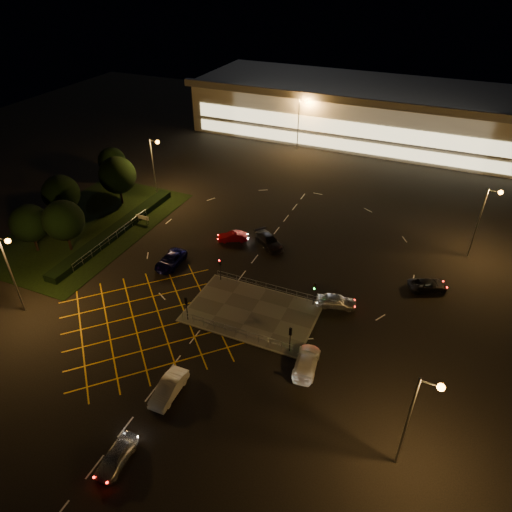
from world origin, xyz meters
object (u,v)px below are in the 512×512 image
at_px(car_east_grey, 428,285).
at_px(car_right_silver, 336,301).
at_px(signal_ne, 314,289).
at_px(car_circ_red, 233,237).
at_px(car_near_silver, 116,456).
at_px(car_far_dkgrey, 269,241).
at_px(signal_sw, 186,304).
at_px(signal_se, 290,335).
at_px(signal_nw, 220,265).
at_px(car_approach_white, 306,362).
at_px(car_left_blue, 171,260).
at_px(car_queue_white, 169,388).

bearing_deg(car_east_grey, car_right_silver, 103.25).
height_order(signal_ne, car_circ_red, signal_ne).
distance_m(car_near_silver, car_far_dkgrey, 34.72).
height_order(car_far_dkgrey, car_right_silver, car_far_dkgrey).
bearing_deg(car_near_silver, signal_sw, 98.20).
relative_size(signal_se, signal_ne, 1.00).
height_order(signal_se, car_east_grey, signal_se).
xyz_separation_m(signal_ne, car_right_silver, (2.44, 0.92, -1.59)).
relative_size(car_right_silver, car_east_grey, 0.96).
height_order(car_right_silver, car_circ_red, car_right_silver).
distance_m(signal_nw, car_near_silver, 25.15).
bearing_deg(car_approach_white, signal_nw, -39.94).
bearing_deg(signal_nw, car_approach_white, -33.24).
bearing_deg(car_east_grey, car_left_blue, 78.92).
bearing_deg(signal_se, signal_sw, 0.00).
distance_m(signal_ne, car_far_dkgrey, 13.80).
relative_size(signal_sw, car_queue_white, 0.66).
relative_size(signal_sw, car_left_blue, 0.59).
bearing_deg(car_east_grey, signal_sw, 99.15).
height_order(signal_ne, car_queue_white, signal_ne).
relative_size(car_queue_white, car_east_grey, 1.02).
distance_m(signal_sw, car_right_silver, 17.04).
xyz_separation_m(signal_sw, car_circ_red, (-2.67, 16.93, -1.69)).
bearing_deg(car_approach_white, car_left_blue, -30.82).
distance_m(signal_sw, car_far_dkgrey, 18.07).
xyz_separation_m(signal_nw, car_left_blue, (-7.50, 0.40, -1.63)).
relative_size(signal_sw, signal_nw, 1.00).
xyz_separation_m(signal_nw, car_approach_white, (14.23, -9.33, -1.60)).
bearing_deg(car_right_silver, car_east_grey, -64.84).
relative_size(signal_nw, car_far_dkgrey, 0.59).
distance_m(car_east_grey, car_approach_white, 20.14).
distance_m(signal_ne, car_right_silver, 3.05).
relative_size(signal_ne, car_left_blue, 0.59).
bearing_deg(car_right_silver, car_far_dkgrey, 39.82).
bearing_deg(car_near_silver, signal_se, 59.81).
xyz_separation_m(car_left_blue, car_right_silver, (21.93, 0.52, 0.04)).
bearing_deg(signal_sw, car_near_silver, 101.37).
height_order(signal_se, car_circ_red, signal_se).
bearing_deg(signal_nw, car_circ_red, 106.59).
xyz_separation_m(signal_se, car_left_blue, (-19.50, 8.39, -1.63)).
height_order(car_left_blue, car_circ_red, car_left_blue).
height_order(signal_ne, car_east_grey, signal_ne).
height_order(car_near_silver, car_east_grey, car_near_silver).
distance_m(signal_sw, car_east_grey, 28.93).
bearing_deg(car_east_grey, car_approach_white, 126.25).
xyz_separation_m(signal_ne, car_east_grey, (11.79, 8.40, -1.71)).
xyz_separation_m(signal_sw, signal_nw, (0.00, 7.99, 0.00)).
relative_size(signal_nw, car_near_silver, 0.73).
relative_size(car_far_dkgrey, car_right_silver, 1.18).
bearing_deg(car_east_grey, signal_se, 118.86).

